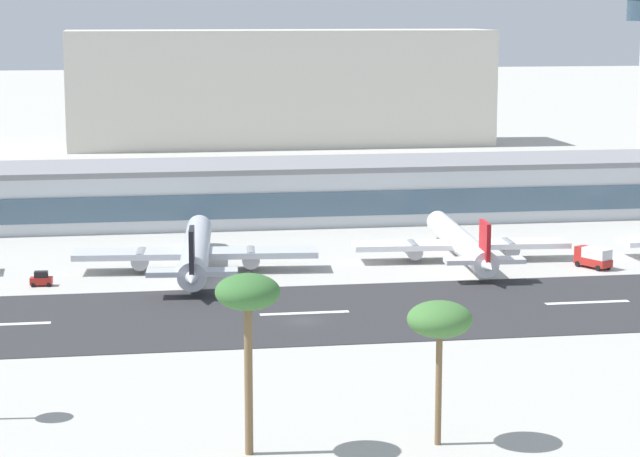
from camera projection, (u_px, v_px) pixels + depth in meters
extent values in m
plane|color=#B2AFA8|center=(304.00, 321.00, 165.30)|extent=(1400.00, 1400.00, 0.00)
cube|color=#2D2D30|center=(299.00, 314.00, 169.43)|extent=(800.00, 33.43, 0.08)
cube|color=white|center=(3.00, 324.00, 163.43)|extent=(12.00, 1.20, 0.01)
cube|color=white|center=(305.00, 313.00, 169.54)|extent=(12.00, 1.20, 0.01)
cube|color=white|center=(587.00, 302.00, 175.70)|extent=(12.00, 1.20, 0.01)
cube|color=silver|center=(287.00, 194.00, 244.12)|extent=(152.24, 22.18, 10.13)
cube|color=#476075|center=(295.00, 205.00, 233.27)|extent=(147.68, 0.30, 4.56)
cube|color=gray|center=(287.00, 165.00, 243.17)|extent=(153.77, 22.41, 1.00)
cube|color=beige|center=(281.00, 88.00, 374.98)|extent=(124.19, 27.06, 33.87)
cylinder|color=silver|center=(196.00, 250.00, 197.19)|extent=(7.94, 41.90, 4.17)
sphere|color=silver|center=(199.00, 227.00, 217.69)|extent=(3.96, 3.96, 3.96)
cone|color=silver|center=(192.00, 278.00, 176.70)|extent=(4.42, 7.81, 3.75)
cube|color=silver|center=(196.00, 253.00, 196.45)|extent=(37.93, 9.64, 0.92)
cylinder|color=gray|center=(251.00, 257.00, 197.14)|extent=(3.23, 6.06, 2.71)
cylinder|color=gray|center=(141.00, 259.00, 196.00)|extent=(3.23, 6.06, 2.71)
cube|color=silver|center=(192.00, 272.00, 178.27)|extent=(13.02, 4.58, 0.73)
cube|color=black|center=(192.00, 252.00, 177.77)|extent=(1.18, 5.67, 6.67)
cylinder|color=black|center=(196.00, 269.00, 195.60)|extent=(0.75, 0.75, 1.15)
cylinder|color=white|center=(460.00, 241.00, 205.51)|extent=(6.32, 38.88, 3.87)
sphere|color=white|center=(438.00, 222.00, 224.49)|extent=(3.68, 3.68, 3.68)
cone|color=white|center=(487.00, 265.00, 186.52)|extent=(3.92, 7.18, 3.48)
cube|color=white|center=(461.00, 245.00, 204.81)|extent=(35.12, 8.01, 0.85)
cylinder|color=gray|center=(508.00, 248.00, 205.66)|extent=(2.86, 5.57, 2.52)
cylinder|color=gray|center=(413.00, 250.00, 204.19)|extent=(2.86, 5.57, 2.52)
cube|color=white|center=(484.00, 260.00, 187.97)|extent=(12.02, 3.94, 0.68)
cube|color=red|center=(485.00, 242.00, 187.51)|extent=(0.95, 5.26, 6.19)
cylinder|color=black|center=(462.00, 259.00, 204.03)|extent=(0.70, 0.70, 1.06)
cube|color=#B2231E|center=(593.00, 261.00, 199.16)|extent=(4.87, 6.43, 1.20)
cube|color=silver|center=(597.00, 253.00, 198.35)|extent=(4.02, 4.90, 1.60)
cube|color=#B2231E|center=(583.00, 251.00, 200.65)|extent=(2.73, 2.50, 1.50)
cylinder|color=black|center=(588.00, 262.00, 201.63)|extent=(0.66, 0.93, 0.90)
cylinder|color=black|center=(578.00, 264.00, 200.23)|extent=(0.66, 0.93, 0.90)
cylinder|color=black|center=(608.00, 266.00, 198.29)|extent=(0.66, 0.93, 0.90)
cylinder|color=black|center=(598.00, 268.00, 196.90)|extent=(0.66, 0.93, 0.90)
cube|color=#B2231E|center=(41.00, 281.00, 186.29)|extent=(3.30, 1.81, 1.00)
cube|color=black|center=(41.00, 274.00, 186.13)|extent=(2.00, 1.40, 0.90)
cylinder|color=black|center=(34.00, 283.00, 187.06)|extent=(0.62, 0.32, 0.60)
cylinder|color=black|center=(33.00, 285.00, 185.49)|extent=(0.62, 0.32, 0.60)
cylinder|color=black|center=(50.00, 283.00, 187.27)|extent=(0.62, 0.32, 0.60)
cylinder|color=black|center=(49.00, 285.00, 185.70)|extent=(0.62, 0.32, 0.60)
cylinder|color=brown|center=(439.00, 382.00, 117.70)|extent=(0.60, 0.60, 12.01)
ellipsoid|color=#427538|center=(440.00, 319.00, 116.67)|extent=(6.03, 6.03, 3.32)
cylinder|color=brown|center=(248.00, 374.00, 114.85)|extent=(0.76, 0.76, 15.17)
ellipsoid|color=#386B33|center=(248.00, 292.00, 113.56)|extent=(5.88, 5.88, 3.23)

